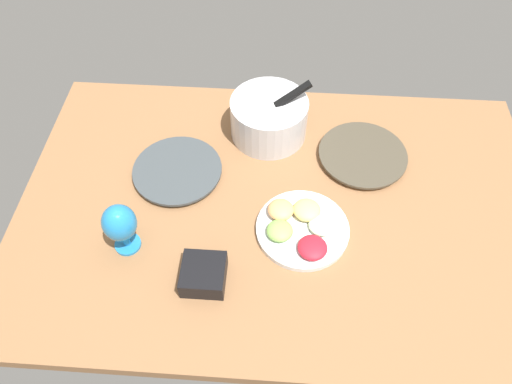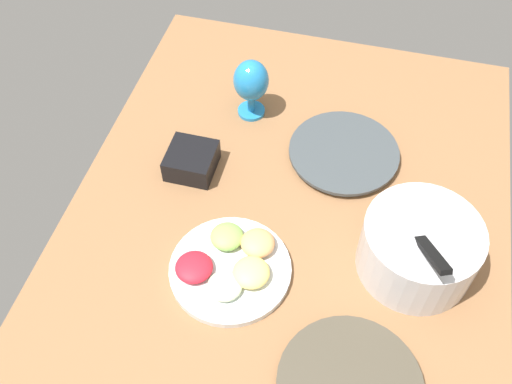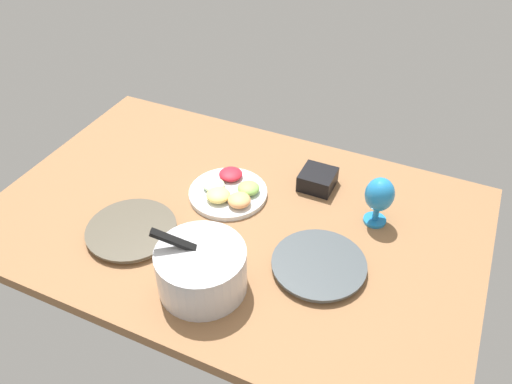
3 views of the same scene
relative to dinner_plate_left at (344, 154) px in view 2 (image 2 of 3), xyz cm
name	(u,v)px [view 2 (image 2 of 3)]	position (x,y,z in cm)	size (l,w,h in cm)	color
ground_plane	(276,260)	(33.27, -10.08, -3.30)	(160.00, 104.00, 4.00)	#8C603D
dinner_plate_left	(344,154)	(0.00, 0.00, 0.00)	(28.30, 28.30, 2.51)	silver
mixing_bowl	(419,247)	(27.97, 20.23, 6.19)	(26.25, 25.50, 20.09)	silver
fruit_platter	(231,265)	(39.38, -18.80, 0.66)	(27.21, 27.21, 5.44)	silver
hurricane_glass_blue	(251,82)	(-9.86, -27.16, 9.52)	(9.37, 9.37, 17.29)	#2380C4
square_bowl_black	(191,160)	(13.43, -36.55, 2.13)	(11.72, 11.72, 6.17)	black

